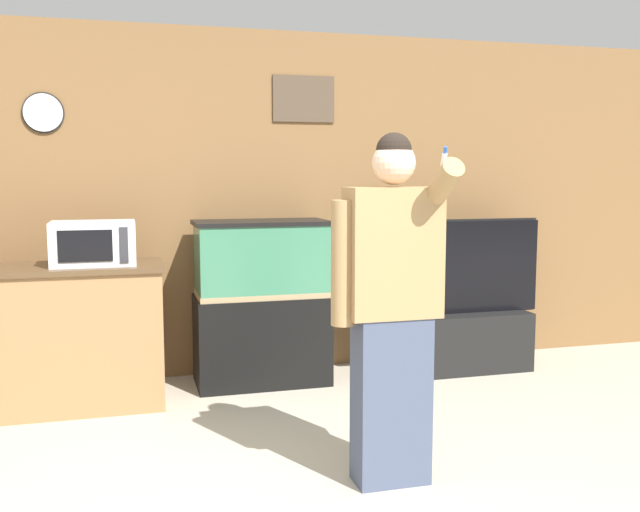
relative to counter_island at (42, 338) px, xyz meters
name	(u,v)px	position (x,y,z in m)	size (l,w,h in m)	color
wall_back_paneled	(216,204)	(1.21, 0.57, 0.83)	(10.00, 0.08, 2.60)	brown
counter_island	(42,338)	(0.00, 0.00, 0.00)	(1.55, 0.59, 0.94)	olive
microwave	(93,243)	(0.34, -0.02, 0.61)	(0.53, 0.36, 0.28)	silver
aquarium_on_stand	(261,303)	(1.48, 0.20, 0.13)	(0.96, 0.48, 1.20)	black
tv_on_stand	(457,326)	(3.00, 0.12, -0.12)	(1.37, 0.40, 1.18)	black
person_standing	(391,304)	(1.77, -1.63, 0.43)	(0.54, 0.41, 1.73)	#424C66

